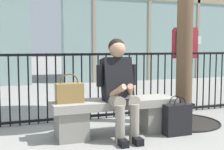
# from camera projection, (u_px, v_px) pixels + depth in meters

# --- Properties ---
(ground_plane) EXTENTS (60.00, 60.00, 0.00)m
(ground_plane) POSITION_uv_depth(u_px,v_px,m) (115.00, 134.00, 3.86)
(ground_plane) COLOR gray
(stone_bench) EXTENTS (1.60, 0.44, 0.45)m
(stone_bench) POSITION_uv_depth(u_px,v_px,m) (115.00, 113.00, 3.84)
(stone_bench) COLOR gray
(stone_bench) RESTS_ON ground
(seated_person_with_phone) EXTENTS (0.52, 0.66, 1.21)m
(seated_person_with_phone) POSITION_uv_depth(u_px,v_px,m) (119.00, 85.00, 3.69)
(seated_person_with_phone) COLOR gray
(seated_person_with_phone) RESTS_ON ground
(handbag_on_bench) EXTENTS (0.32, 0.17, 0.35)m
(handbag_on_bench) POSITION_uv_depth(u_px,v_px,m) (69.00, 92.00, 3.60)
(handbag_on_bench) COLOR olive
(handbag_on_bench) RESTS_ON stone_bench
(shopping_bag) EXTENTS (0.34, 0.15, 0.49)m
(shopping_bag) POSITION_uv_depth(u_px,v_px,m) (177.00, 119.00, 3.82)
(shopping_bag) COLOR black
(shopping_bag) RESTS_ON ground
(bystander_at_railing) EXTENTS (0.55, 0.27, 1.71)m
(bystander_at_railing) POSITION_uv_depth(u_px,v_px,m) (185.00, 53.00, 5.61)
(bystander_at_railing) COLOR #6B6051
(bystander_at_railing) RESTS_ON ground
(plaza_railing) EXTENTS (9.22, 0.04, 1.02)m
(plaza_railing) POSITION_uv_depth(u_px,v_px,m) (94.00, 86.00, 4.64)
(plaza_railing) COLOR black
(plaza_railing) RESTS_ON ground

